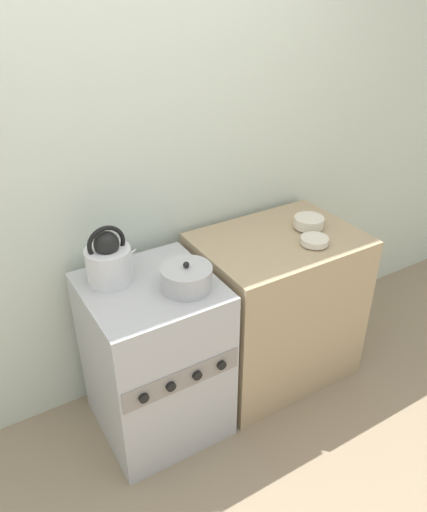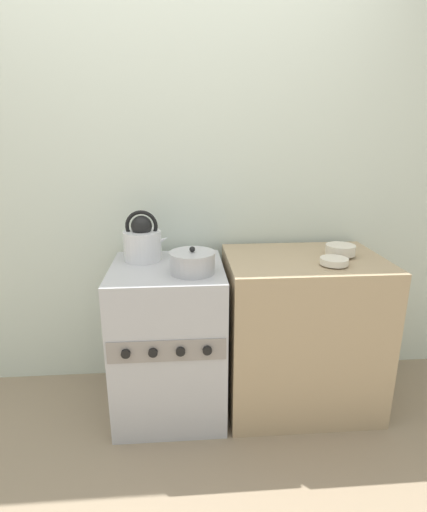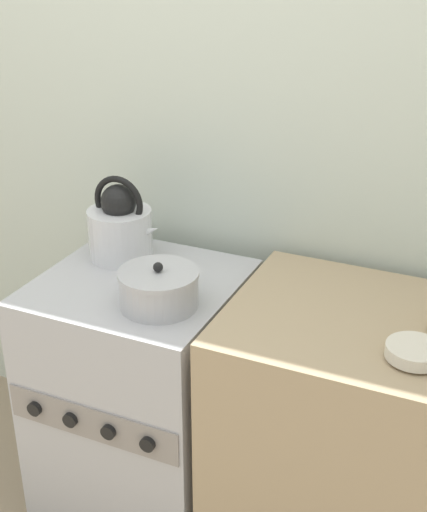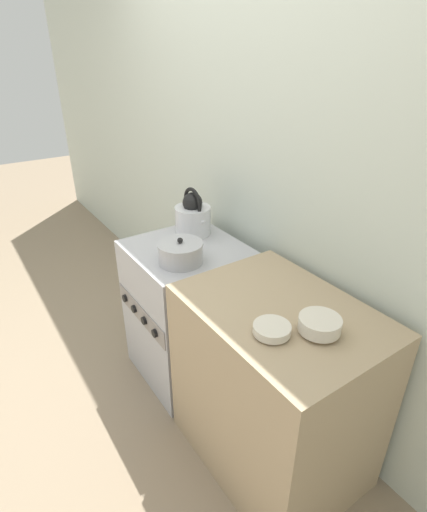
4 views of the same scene
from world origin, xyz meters
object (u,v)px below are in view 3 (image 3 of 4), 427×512
at_px(stove, 143,396).
at_px(kettle, 120,227).
at_px(small_ceramic_bowl, 414,352).
at_px(cooking_pot, 159,289).

relative_size(stove, kettle, 3.10).
bearing_deg(small_ceramic_bowl, stove, 171.33).
relative_size(stove, small_ceramic_bowl, 6.06).
bearing_deg(stove, cooking_pot, -38.34).
xyz_separation_m(kettle, small_ceramic_bowl, (0.97, -0.26, -0.06)).
bearing_deg(kettle, stove, -44.91).
xyz_separation_m(kettle, cooking_pot, (0.26, -0.23, -0.05)).
relative_size(cooking_pot, small_ceramic_bowl, 1.63).
distance_m(kettle, small_ceramic_bowl, 1.00).
bearing_deg(cooking_pot, kettle, 138.23).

